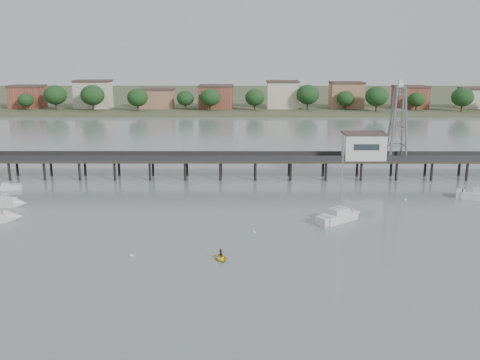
# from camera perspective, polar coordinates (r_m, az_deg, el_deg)

# --- Properties ---
(ground_plane) EXTENTS (500.00, 500.00, 0.00)m
(ground_plane) POSITION_cam_1_polar(r_m,az_deg,el_deg) (51.21, -0.69, -15.65)
(ground_plane) COLOR slate
(ground_plane) RESTS_ON ground
(pier) EXTENTS (150.00, 5.00, 5.50)m
(pier) POSITION_cam_1_polar(r_m,az_deg,el_deg) (106.79, -0.23, 2.18)
(pier) COLOR #2D2823
(pier) RESTS_ON ground
(pier_building) EXTENTS (8.40, 5.40, 5.30)m
(pier_building) POSITION_cam_1_polar(r_m,az_deg,el_deg) (108.99, 13.06, 3.59)
(pier_building) COLOR silver
(pier_building) RESTS_ON ground
(lattice_tower) EXTENTS (3.20, 3.20, 15.50)m
(lattice_tower) POSITION_cam_1_polar(r_m,az_deg,el_deg) (109.97, 16.50, 5.81)
(lattice_tower) COLOR slate
(lattice_tower) RESTS_ON ground
(sailboat_c) EXTENTS (7.98, 7.03, 13.66)m
(sailboat_c) POSITION_cam_1_polar(r_m,az_deg,el_deg) (82.93, 11.05, -3.73)
(sailboat_c) COLOR silver
(sailboat_c) RESTS_ON ground
(sailboat_b) EXTENTS (7.57, 2.67, 12.36)m
(sailboat_b) POSITION_cam_1_polar(r_m,az_deg,el_deg) (96.35, -23.76, -2.20)
(sailboat_b) COLOR silver
(sailboat_b) RESTS_ON ground
(white_tender) EXTENTS (4.17, 2.58, 1.51)m
(white_tender) POSITION_cam_1_polar(r_m,az_deg,el_deg) (107.56, -23.33, -0.69)
(white_tender) COLOR silver
(white_tender) RESTS_ON ground
(yellow_dinghy) EXTENTS (1.91, 1.03, 2.56)m
(yellow_dinghy) POSITION_cam_1_polar(r_m,az_deg,el_deg) (66.57, -2.06, -8.47)
(yellow_dinghy) COLOR yellow
(yellow_dinghy) RESTS_ON ground
(dinghy_occupant) EXTENTS (0.73, 1.27, 0.29)m
(dinghy_occupant) POSITION_cam_1_polar(r_m,az_deg,el_deg) (66.57, -2.06, -8.47)
(dinghy_occupant) COLOR black
(dinghy_occupant) RESTS_ON ground
(mooring_buoys) EXTENTS (85.06, 26.39, 0.39)m
(mooring_buoys) POSITION_cam_1_polar(r_m,az_deg,el_deg) (79.73, 1.83, -4.61)
(mooring_buoys) COLOR beige
(mooring_buoys) RESTS_ON ground
(far_shore) EXTENTS (500.00, 170.00, 10.40)m
(far_shore) POSITION_cam_1_polar(r_m,az_deg,el_deg) (285.24, 0.09, 8.82)
(far_shore) COLOR #475133
(far_shore) RESTS_ON ground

